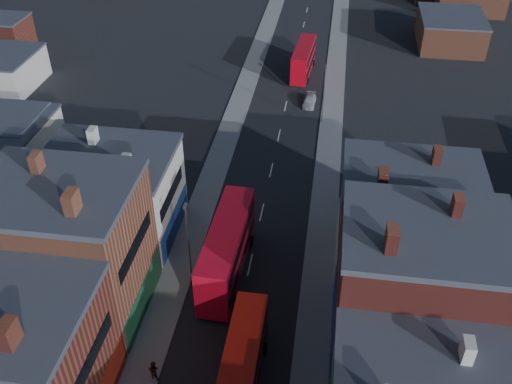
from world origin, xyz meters
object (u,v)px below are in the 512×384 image
(bus_0, at_px, (227,249))
(bus_1, at_px, (242,367))
(ped_1, at_px, (154,370))
(car_2, at_px, (225,271))
(car_3, at_px, (310,101))
(bus_2, at_px, (303,59))

(bus_0, bearing_deg, bus_1, -72.47)
(bus_0, xyz_separation_m, ped_1, (-3.42, -12.18, -1.88))
(bus_1, distance_m, car_2, 12.15)
(car_2, relative_size, car_3, 1.04)
(bus_1, xyz_separation_m, bus_2, (-0.00, 56.14, -0.09))
(bus_2, bearing_deg, bus_0, -90.41)
(bus_1, distance_m, ped_1, 6.96)
(bus_0, distance_m, bus_1, 12.46)
(car_2, xyz_separation_m, car_3, (5.26, 34.68, 0.00))
(car_3, bearing_deg, ped_1, -97.44)
(car_2, distance_m, car_3, 35.07)
(bus_1, height_order, car_3, bus_1)
(bus_1, bearing_deg, car_3, 87.95)
(car_2, bearing_deg, bus_2, 79.27)
(bus_2, height_order, car_3, bus_2)
(car_2, relative_size, ped_1, 2.30)
(car_3, relative_size, ped_1, 2.21)
(car_3, distance_m, ped_1, 47.13)
(car_2, bearing_deg, car_3, 75.14)
(bus_0, distance_m, bus_2, 44.28)
(bus_0, height_order, ped_1, bus_0)
(bus_0, relative_size, bus_1, 1.17)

